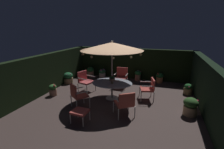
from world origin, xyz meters
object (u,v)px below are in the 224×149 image
object	(u,v)px
patio_dining_table	(112,85)
patio_chair_north	(125,102)
patio_chair_south	(78,94)
potted_plant_right_far	(102,73)
potted_plant_back_right	(138,75)
potted_plant_back_left	(188,89)
patio_chair_northeast	(149,87)
ottoman_footrest	(80,112)
potted_plant_left_near	(53,90)
patio_umbrella	(112,46)
potted_plant_left_far	(68,78)
patio_chair_southeast	(85,80)
potted_plant_front_corner	(190,106)
centerpiece_planter	(112,79)
patio_chair_east	(121,76)
potted_plant_back_center	(160,77)
potted_plant_right_near	(90,72)

from	to	relation	value
patio_dining_table	patio_chair_north	size ratio (longest dim) A/B	1.89
patio_chair_south	potted_plant_right_far	bearing A→B (deg)	98.14
patio_chair_south	potted_plant_back_right	xyz separation A→B (m)	(1.63, 4.21, -0.25)
patio_dining_table	potted_plant_back_left	bearing A→B (deg)	26.09
patio_chair_northeast	ottoman_footrest	bearing A→B (deg)	-127.28
patio_chair_northeast	patio_chair_north	bearing A→B (deg)	-110.03
potted_plant_back_right	potted_plant_left_near	bearing A→B (deg)	-134.13
patio_umbrella	potted_plant_back_left	world-z (taller)	patio_umbrella
potted_plant_back_right	potted_plant_left_far	size ratio (longest dim) A/B	0.97
patio_chair_southeast	patio_chair_south	xyz separation A→B (m)	(0.57, -1.73, 0.00)
potted_plant_front_corner	centerpiece_planter	bearing A→B (deg)	172.80
patio_chair_northeast	patio_chair_east	xyz separation A→B (m)	(-1.55, 1.19, 0.04)
ottoman_footrest	potted_plant_front_corner	xyz separation A→B (m)	(3.52, 1.64, -0.02)
potted_plant_left_far	patio_chair_southeast	bearing A→B (deg)	-28.39
patio_umbrella	potted_plant_front_corner	xyz separation A→B (m)	(3.11, -0.51, -1.96)
centerpiece_planter	patio_chair_southeast	size ratio (longest dim) A/B	0.37
centerpiece_planter	patio_chair_south	size ratio (longest dim) A/B	0.36
potted_plant_back_left	potted_plant_left_far	distance (m)	6.27
patio_chair_east	potted_plant_back_center	distance (m)	2.35
potted_plant_back_center	patio_umbrella	bearing A→B (deg)	-122.73
potted_plant_right_near	potted_plant_left_far	xyz separation A→B (m)	(-0.65, -1.54, -0.01)
patio_dining_table	potted_plant_back_center	xyz separation A→B (m)	(1.90, 2.96, -0.33)
patio_chair_northeast	patio_chair_southeast	size ratio (longest dim) A/B	0.94
patio_chair_north	potted_plant_right_far	bearing A→B (deg)	120.64
potted_plant_back_left	potted_plant_front_corner	xyz separation A→B (m)	(-0.15, -2.10, 0.10)
patio_chair_east	potted_plant_left_near	distance (m)	3.45
potted_plant_right_far	potted_plant_back_left	bearing A→B (deg)	-14.51
patio_dining_table	potted_plant_right_far	distance (m)	3.26
potted_plant_left_near	potted_plant_right_near	bearing A→B (deg)	83.98
patio_chair_south	potted_plant_right_far	size ratio (longest dim) A/B	1.74
ottoman_footrest	potted_plant_back_center	xyz separation A→B (m)	(2.31, 5.10, -0.05)
patio_umbrella	patio_chair_north	size ratio (longest dim) A/B	2.77
potted_plant_back_right	potted_plant_back_left	bearing A→B (deg)	-27.26
patio_chair_southeast	potted_plant_back_center	bearing A→B (deg)	35.95
centerpiece_planter	potted_plant_back_center	bearing A→B (deg)	58.93
patio_umbrella	centerpiece_planter	size ratio (longest dim) A/B	7.18
patio_chair_southeast	potted_plant_left_near	bearing A→B (deg)	-139.68
patio_chair_south	potted_plant_right_near	bearing A→B (deg)	108.72
potted_plant_left_far	patio_chair_east	bearing A→B (deg)	6.87
potted_plant_left_near	potted_plant_front_corner	size ratio (longest dim) A/B	0.83
potted_plant_right_far	potted_plant_left_near	bearing A→B (deg)	-108.63
potted_plant_left_near	patio_chair_east	bearing A→B (deg)	38.36
patio_chair_northeast	potted_plant_right_far	world-z (taller)	patio_chair_northeast
patio_umbrella	potted_plant_left_near	size ratio (longest dim) A/B	4.79
patio_chair_north	ottoman_footrest	bearing A→B (deg)	-148.14
patio_chair_east	potted_plant_back_center	xyz separation A→B (m)	(1.91, 1.35, -0.28)
patio_chair_northeast	patio_chair_south	world-z (taller)	patio_chair_south
patio_chair_east	potted_plant_front_corner	world-z (taller)	patio_chair_east
centerpiece_planter	patio_chair_north	distance (m)	1.54
patio_umbrella	patio_chair_northeast	xyz separation A→B (m)	(1.54, 0.42, -1.75)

